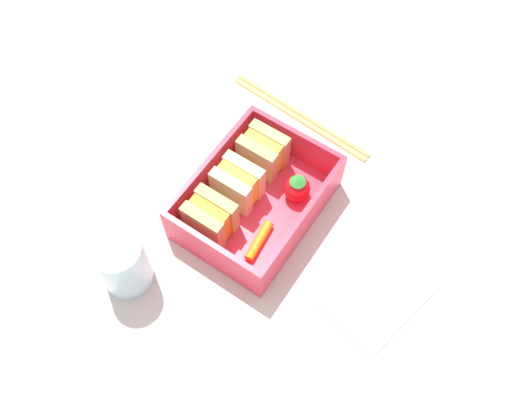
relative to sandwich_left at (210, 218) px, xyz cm
name	(u,v)px	position (x,y,z in cm)	size (l,w,h in cm)	color
ground_plane	(256,214)	(5.26, -2.55, -4.73)	(120.00, 120.00, 2.00)	beige
bento_tray	(256,208)	(5.26, -2.55, -3.13)	(17.57, 13.16, 1.20)	#E63147
bento_rim	(256,195)	(5.26, -2.55, -0.11)	(17.57, 13.16, 4.85)	#E63147
sandwich_left	(210,218)	(0.00, 0.00, 0.00)	(4.00, 5.11, 5.06)	tan
sandwich_center_left	(238,184)	(5.26, 0.00, 0.00)	(4.00, 5.11, 5.06)	beige
sandwich_center	(263,152)	(10.52, 0.00, 0.00)	(4.00, 5.11, 5.06)	tan
carrot_stick_far_left	(259,241)	(1.44, -5.55, -1.99)	(1.08, 1.08, 5.01)	orange
strawberry_far_left	(297,188)	(9.03, -5.74, -0.85)	(3.12, 3.12, 3.72)	red
chopstick_pair	(300,115)	(19.86, 0.38, -3.38)	(3.07, 20.99, 0.70)	tan
drinking_glass	(122,263)	(-9.67, 4.47, 0.28)	(5.52, 5.52, 8.01)	silver
folded_napkin	(378,293)	(4.18, -19.57, -3.53)	(11.91, 8.39, 0.40)	silver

